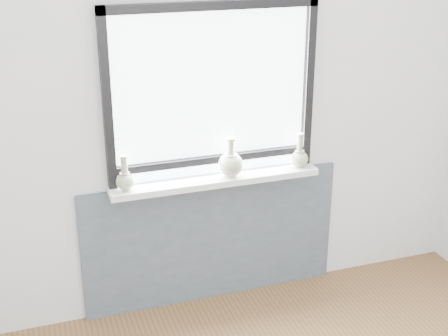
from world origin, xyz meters
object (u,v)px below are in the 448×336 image
object	(u,v)px
vase_a	(125,179)
windowsill	(216,180)
vase_c	(299,157)
vase_b	(231,163)

from	to	relation	value
vase_a	windowsill	bearing A→B (deg)	1.15
vase_a	vase_c	size ratio (longest dim) A/B	0.95
windowsill	vase_c	world-z (taller)	vase_c
vase_b	vase_c	size ratio (longest dim) A/B	1.11
windowsill	vase_c	size ratio (longest dim) A/B	5.91
windowsill	vase_b	xyz separation A→B (m)	(0.09, -0.01, 0.10)
vase_a	vase_c	bearing A→B (deg)	0.23
vase_a	vase_b	bearing A→B (deg)	0.14
windowsill	vase_b	distance (m)	0.14
vase_a	vase_b	size ratio (longest dim) A/B	0.86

